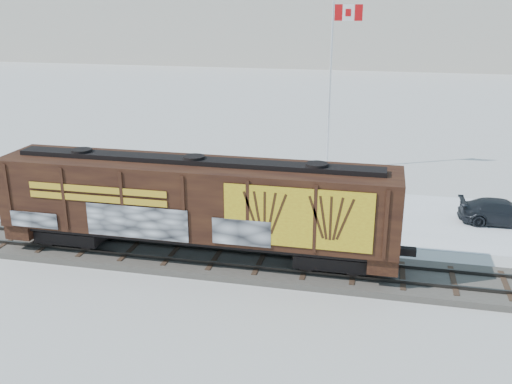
% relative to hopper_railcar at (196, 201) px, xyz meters
% --- Properties ---
extents(ground, '(500.00, 500.00, 0.00)m').
position_rel_hopper_railcar_xyz_m(ground, '(2.85, 0.01, -2.84)').
color(ground, white).
rests_on(ground, ground).
extents(rail_track, '(50.00, 3.40, 0.43)m').
position_rel_hopper_railcar_xyz_m(rail_track, '(2.85, 0.01, -2.69)').
color(rail_track, '#59544C').
rests_on(rail_track, ground).
extents(parking_strip, '(40.00, 8.00, 0.03)m').
position_rel_hopper_railcar_xyz_m(parking_strip, '(2.85, 7.51, -2.82)').
color(parking_strip, white).
rests_on(parking_strip, ground).
extents(hopper_railcar, '(17.20, 3.06, 4.31)m').
position_rel_hopper_railcar_xyz_m(hopper_railcar, '(0.00, 0.00, 0.00)').
color(hopper_railcar, black).
rests_on(hopper_railcar, rail_track).
extents(flagpole, '(2.30, 0.90, 11.00)m').
position_rel_hopper_railcar_xyz_m(flagpole, '(4.20, 15.88, 1.19)').
color(flagpole, silver).
rests_on(flagpole, ground).
extents(car_silver, '(4.84, 3.35, 1.53)m').
position_rel_hopper_railcar_xyz_m(car_silver, '(-2.62, 7.09, -2.04)').
color(car_silver, '#B2B5BA').
rests_on(car_silver, parking_strip).
extents(car_white, '(5.16, 2.68, 1.62)m').
position_rel_hopper_railcar_xyz_m(car_white, '(5.42, 5.96, -2.00)').
color(car_white, white).
rests_on(car_white, parking_strip).
extents(car_dark, '(4.38, 1.82, 1.27)m').
position_rel_hopper_railcar_xyz_m(car_dark, '(13.98, 7.68, -2.18)').
color(car_dark, black).
rests_on(car_dark, parking_strip).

